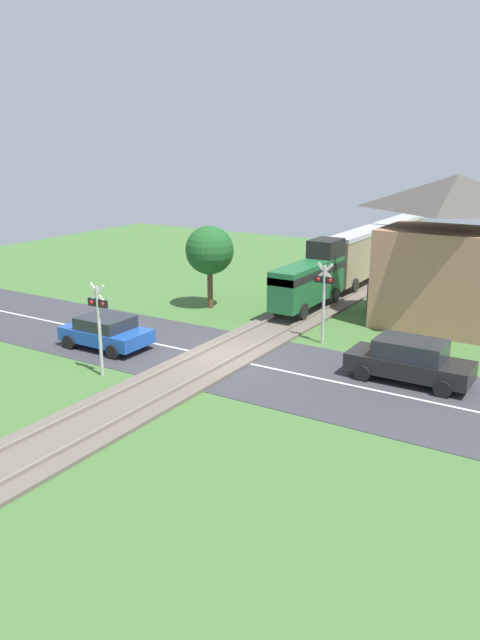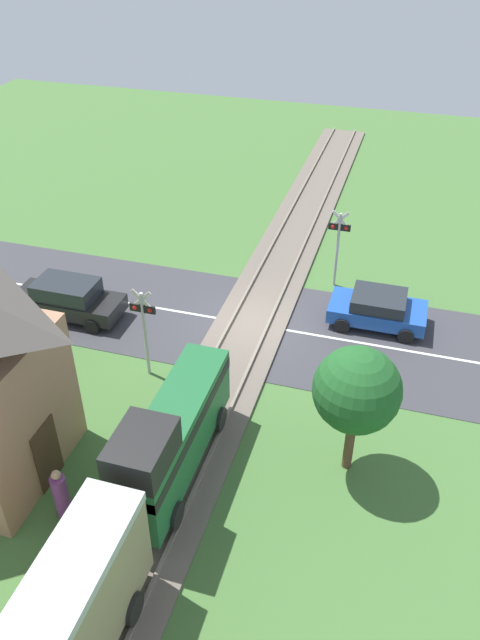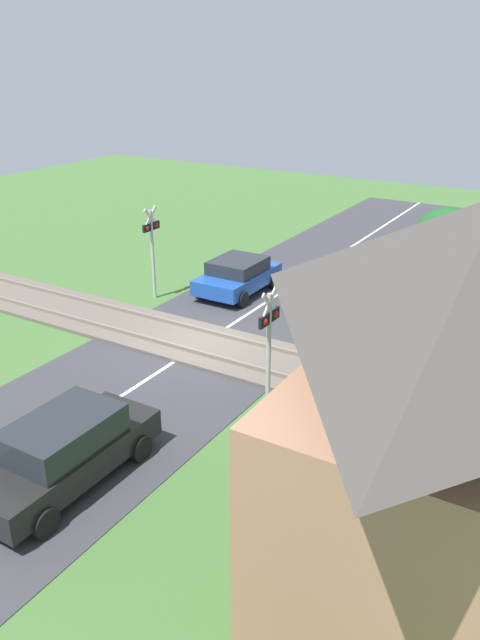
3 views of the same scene
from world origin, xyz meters
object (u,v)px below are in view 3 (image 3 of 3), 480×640
object	(u,v)px
crossing_signal_east_approach	(269,339)
station_building	(463,437)
car_near_crossing	(238,275)
car_far_side	(65,450)
crossing_signal_west_approach	(152,241)

from	to	relation	value
crossing_signal_east_approach	station_building	bearing A→B (deg)	54.15
car_near_crossing	car_far_side	bearing A→B (deg)	13.77
car_near_crossing	crossing_signal_east_approach	size ratio (longest dim) A/B	1.07
car_near_crossing	station_building	world-z (taller)	station_building
car_near_crossing	station_building	distance (m)	15.51
car_far_side	car_near_crossing	bearing A→B (deg)	-166.23
crossing_signal_west_approach	station_building	size ratio (longest dim) A/B	0.50
car_near_crossing	crossing_signal_east_approach	xyz separation A→B (m)	(7.31, 5.29, 1.47)
crossing_signal_west_approach	car_near_crossing	bearing A→B (deg)	130.40
car_far_side	crossing_signal_east_approach	bearing A→B (deg)	151.46
crossing_signal_west_approach	crossing_signal_east_approach	xyz separation A→B (m)	(5.26, 7.71, 0.00)
crossing_signal_west_approach	car_far_side	bearing A→B (deg)	28.64
crossing_signal_west_approach	crossing_signal_east_approach	bearing A→B (deg)	55.71
car_far_side	station_building	bearing A→B (deg)	94.97
car_far_side	crossing_signal_west_approach	bearing A→B (deg)	-151.36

